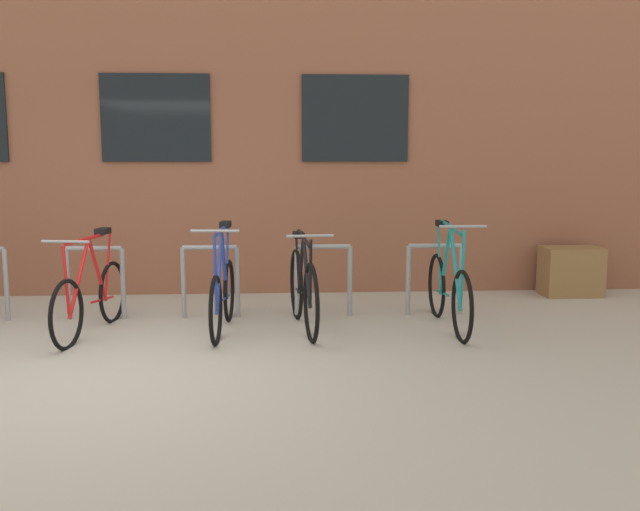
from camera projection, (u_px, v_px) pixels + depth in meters
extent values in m
plane|color=#B2ADA0|center=(96.00, 373.00, 5.60)|extent=(42.00, 42.00, 0.00)
cube|color=brown|center=(185.00, 107.00, 11.08)|extent=(28.00, 5.40, 4.94)
cube|color=black|center=(156.00, 118.00, 8.43)|extent=(1.30, 0.04, 1.04)
cube|color=black|center=(355.00, 118.00, 8.57)|extent=(1.30, 0.04, 1.04)
cylinder|color=gray|center=(6.00, 285.00, 7.34)|extent=(0.05, 0.05, 0.75)
cylinder|color=gray|center=(68.00, 284.00, 7.38)|extent=(0.05, 0.05, 0.75)
cylinder|color=gray|center=(123.00, 284.00, 7.41)|extent=(0.05, 0.05, 0.75)
cylinder|color=gray|center=(94.00, 248.00, 7.34)|extent=(0.57, 0.05, 0.05)
cylinder|color=gray|center=(183.00, 283.00, 7.45)|extent=(0.05, 0.05, 0.75)
cylinder|color=gray|center=(237.00, 282.00, 7.48)|extent=(0.05, 0.05, 0.75)
cylinder|color=gray|center=(210.00, 247.00, 7.41)|extent=(0.57, 0.05, 0.05)
cylinder|color=gray|center=(297.00, 282.00, 7.52)|extent=(0.05, 0.05, 0.75)
cylinder|color=gray|center=(350.00, 281.00, 7.55)|extent=(0.05, 0.05, 0.75)
cylinder|color=gray|center=(323.00, 247.00, 7.48)|extent=(0.57, 0.05, 0.05)
cylinder|color=gray|center=(408.00, 281.00, 7.59)|extent=(0.05, 0.05, 0.75)
cylinder|color=gray|center=(460.00, 280.00, 7.62)|extent=(0.05, 0.05, 0.75)
cylinder|color=gray|center=(435.00, 246.00, 7.55)|extent=(0.57, 0.05, 0.05)
torus|color=black|center=(437.00, 286.00, 7.56)|extent=(0.04, 0.69, 0.69)
torus|color=black|center=(462.00, 307.00, 6.52)|extent=(0.04, 0.69, 0.69)
cylinder|color=teal|center=(455.00, 267.00, 6.76)|extent=(0.04, 0.51, 0.78)
cylinder|color=teal|center=(445.00, 263.00, 7.17)|extent=(0.04, 0.38, 0.73)
cylinder|color=teal|center=(452.00, 228.00, 6.88)|extent=(0.04, 0.83, 0.09)
cylinder|color=teal|center=(442.00, 293.00, 7.30)|extent=(0.03, 0.53, 0.07)
cylinder|color=teal|center=(439.00, 257.00, 7.43)|extent=(0.02, 0.20, 0.67)
cylinder|color=teal|center=(463.00, 268.00, 6.49)|extent=(0.03, 0.08, 0.71)
cube|color=black|center=(442.00, 223.00, 7.29)|extent=(0.10, 0.20, 0.06)
cylinder|color=gray|center=(463.00, 226.00, 6.46)|extent=(0.44, 0.03, 0.03)
torus|color=black|center=(229.00, 291.00, 7.39)|extent=(0.08, 0.66, 0.65)
torus|color=black|center=(216.00, 311.00, 6.45)|extent=(0.08, 0.66, 0.65)
cylinder|color=#233893|center=(219.00, 271.00, 6.66)|extent=(0.06, 0.46, 0.76)
cylinder|color=#233893|center=(224.00, 265.00, 7.02)|extent=(0.05, 0.33, 0.75)
cylinder|color=#233893|center=(220.00, 231.00, 6.75)|extent=(0.08, 0.72, 0.05)
cylinder|color=#233893|center=(226.00, 297.00, 7.16)|extent=(0.05, 0.48, 0.07)
cylinder|color=#233893|center=(227.00, 260.00, 7.25)|extent=(0.04, 0.20, 0.69)
cylinder|color=#233893|center=(215.00, 273.00, 6.42)|extent=(0.03, 0.08, 0.70)
cube|color=black|center=(225.00, 224.00, 7.11)|extent=(0.11, 0.21, 0.06)
cylinder|color=gray|center=(215.00, 231.00, 6.39)|extent=(0.44, 0.05, 0.03)
torus|color=black|center=(296.00, 284.00, 7.47)|extent=(0.13, 0.76, 0.76)
torus|color=black|center=(311.00, 303.00, 6.53)|extent=(0.13, 0.76, 0.76)
cylinder|color=black|center=(307.00, 270.00, 6.75)|extent=(0.09, 0.47, 0.67)
cylinder|color=black|center=(301.00, 268.00, 7.12)|extent=(0.07, 0.34, 0.59)
cylinder|color=black|center=(304.00, 238.00, 6.86)|extent=(0.12, 0.74, 0.11)
cylinder|color=black|center=(300.00, 291.00, 7.24)|extent=(0.08, 0.49, 0.08)
cylinder|color=black|center=(298.00, 262.00, 7.35)|extent=(0.05, 0.20, 0.53)
cylinder|color=black|center=(311.00, 271.00, 6.51)|extent=(0.04, 0.08, 0.59)
cube|color=black|center=(299.00, 235.00, 7.22)|extent=(0.12, 0.21, 0.06)
cylinder|color=gray|center=(310.00, 236.00, 6.49)|extent=(0.44, 0.08, 0.03)
torus|color=black|center=(113.00, 292.00, 7.32)|extent=(0.14, 0.65, 0.65)
torus|color=black|center=(67.00, 315.00, 6.30)|extent=(0.14, 0.65, 0.65)
cylinder|color=red|center=(79.00, 277.00, 6.54)|extent=(0.12, 0.50, 0.69)
cylinder|color=red|center=(97.00, 270.00, 6.94)|extent=(0.10, 0.38, 0.69)
cylinder|color=red|center=(85.00, 239.00, 6.66)|extent=(0.17, 0.81, 0.04)
cylinder|color=red|center=(102.00, 299.00, 7.07)|extent=(0.11, 0.52, 0.07)
cylinder|color=red|center=(108.00, 264.00, 7.19)|extent=(0.06, 0.20, 0.64)
cylinder|color=red|center=(66.00, 280.00, 6.28)|extent=(0.04, 0.08, 0.63)
cube|color=black|center=(103.00, 231.00, 7.05)|extent=(0.13, 0.21, 0.06)
cylinder|color=gray|center=(65.00, 242.00, 6.25)|extent=(0.44, 0.10, 0.03)
cube|color=olive|center=(571.00, 271.00, 8.66)|extent=(0.70, 0.44, 0.60)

